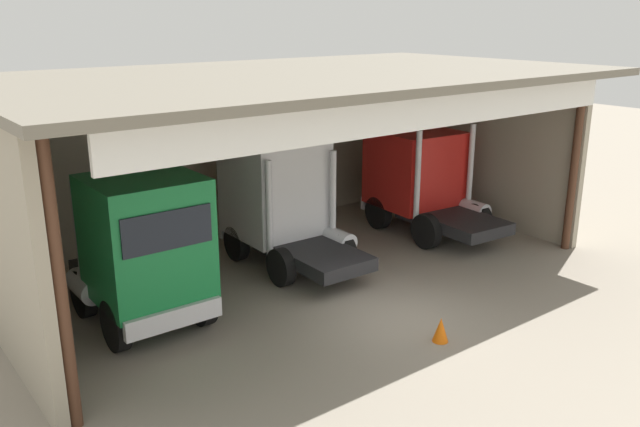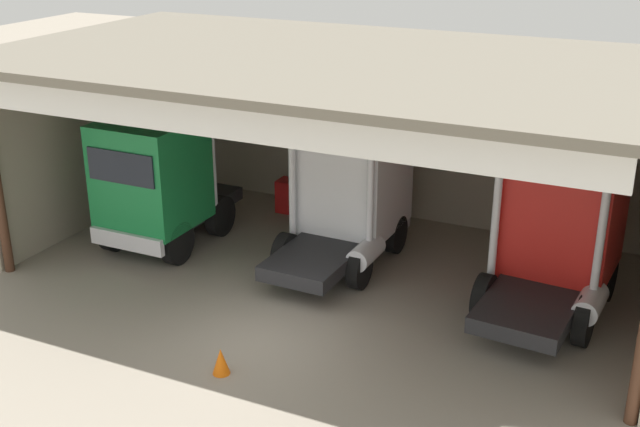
% 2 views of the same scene
% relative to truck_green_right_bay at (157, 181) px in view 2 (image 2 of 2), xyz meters
% --- Properties ---
extents(ground_plane, '(80.00, 80.00, 0.00)m').
position_rel_truck_green_right_bay_xyz_m(ground_plane, '(4.89, -3.06, -1.90)').
color(ground_plane, gray).
rests_on(ground_plane, ground).
extents(workshop_shed, '(16.11, 9.40, 5.53)m').
position_rel_truck_green_right_bay_xyz_m(workshop_shed, '(4.89, 1.75, 1.95)').
color(workshop_shed, '#9E937F').
rests_on(workshop_shed, ground).
extents(truck_green_right_bay, '(2.50, 4.41, 3.60)m').
position_rel_truck_green_right_bay_xyz_m(truck_green_right_bay, '(0.00, 0.00, 0.00)').
color(truck_green_right_bay, '#197F3D').
rests_on(truck_green_right_bay, ground).
extents(truck_white_center_right_bay, '(2.55, 5.04, 3.56)m').
position_rel_truck_green_right_bay_xyz_m(truck_white_center_right_bay, '(4.88, 1.65, -0.03)').
color(truck_white_center_right_bay, white).
rests_on(truck_white_center_right_bay, ground).
extents(truck_red_yard_outside, '(2.79, 5.13, 3.60)m').
position_rel_truck_green_right_bay_xyz_m(truck_red_yard_outside, '(10.22, 1.23, -0.14)').
color(truck_red_yard_outside, red).
rests_on(truck_red_yard_outside, ground).
extents(oil_drum, '(0.58, 0.58, 0.88)m').
position_rel_truck_green_right_bay_xyz_m(oil_drum, '(1.88, 3.98, -1.46)').
color(oil_drum, '#B21E19').
rests_on(oil_drum, ground).
extents(tool_cart, '(0.90, 0.60, 1.00)m').
position_rel_truck_green_right_bay_xyz_m(tool_cart, '(2.07, 3.85, -1.40)').
color(tool_cart, red).
rests_on(tool_cart, ground).
extents(traffic_cone, '(0.36, 0.36, 0.56)m').
position_rel_truck_green_right_bay_xyz_m(traffic_cone, '(4.80, -4.69, -1.62)').
color(traffic_cone, orange).
rests_on(traffic_cone, ground).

